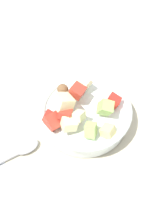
{
  "coord_description": "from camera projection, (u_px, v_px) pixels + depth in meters",
  "views": [
    {
      "loc": [
        0.11,
        0.31,
        0.52
      ],
      "look_at": [
        0.0,
        -0.01,
        0.04
      ],
      "focal_mm": 39.54,
      "sensor_mm": 36.0,
      "label": 1
    }
  ],
  "objects": [
    {
      "name": "salad_bowl",
      "position": [
        83.0,
        113.0,
        0.58
      ],
      "size": [
        0.22,
        0.22,
        0.11
      ],
      "color": "white",
      "rests_on": "placemat"
    },
    {
      "name": "serving_spoon",
      "position": [
        12.0,
        154.0,
        0.55
      ],
      "size": [
        0.19,
        0.06,
        0.01
      ],
      "color": "#B7B7BC",
      "rests_on": "placemat"
    },
    {
      "name": "ground_plane",
      "position": [
        86.0,
        124.0,
        0.61
      ],
      "size": [
        2.4,
        2.4,
        0.0
      ],
      "primitive_type": "plane",
      "color": "silver"
    },
    {
      "name": "placemat",
      "position": [
        86.0,
        123.0,
        0.61
      ],
      "size": [
        0.41,
        0.38,
        0.01
      ],
      "primitive_type": "cube",
      "color": "#BCB299",
      "rests_on": "ground_plane"
    }
  ]
}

